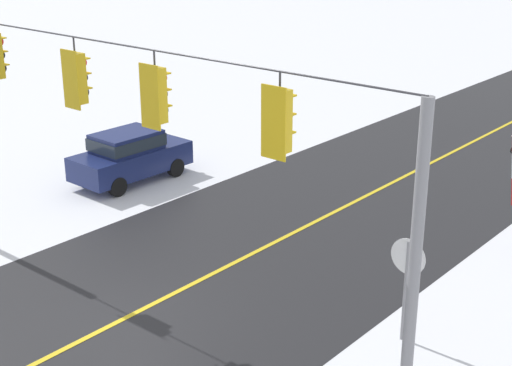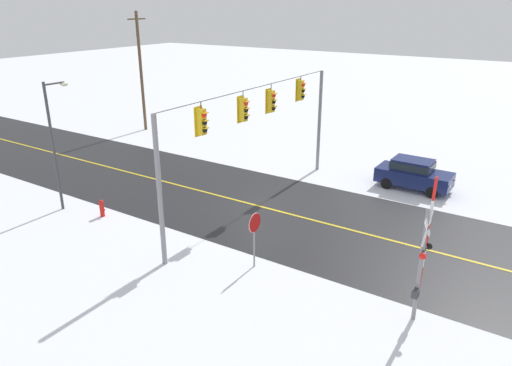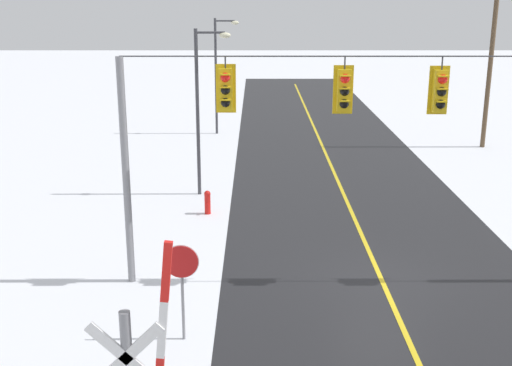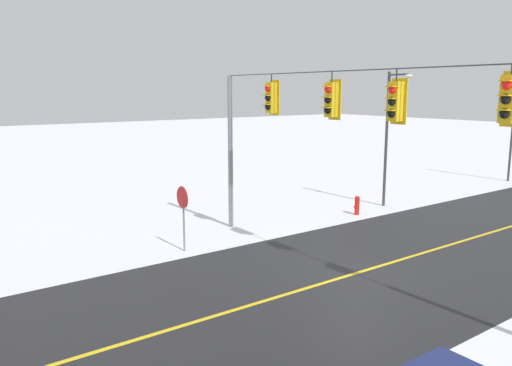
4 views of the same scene
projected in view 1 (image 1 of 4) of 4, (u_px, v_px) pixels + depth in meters
The scene contains 4 objects.
ground_plane at pixel (129, 317), 16.99m from camera, with size 160.00×160.00×0.00m, color white.
signal_span at pixel (117, 129), 15.48m from camera, with size 14.20×0.47×6.22m.
stop_sign at pixel (407, 267), 15.54m from camera, with size 0.80×0.09×2.35m.
parked_car_navy at pixel (130, 154), 25.19m from camera, with size 1.87×4.22×1.74m.
Camera 1 is at (-11.85, 9.51, 8.69)m, focal length 52.54 mm.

